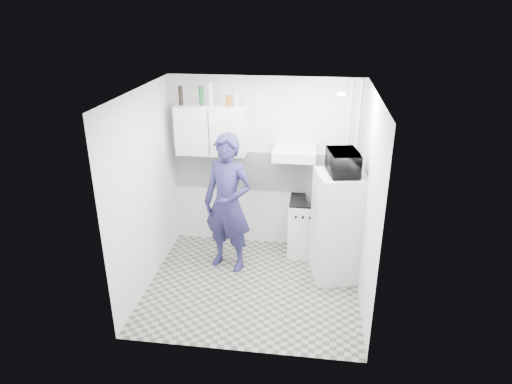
# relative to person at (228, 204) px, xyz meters

# --- Properties ---
(floor) EXTENTS (2.80, 2.80, 0.00)m
(floor) POSITION_rel_person_xyz_m (0.41, -0.47, -0.98)
(floor) COLOR gray
(floor) RESTS_ON ground
(ceiling) EXTENTS (2.80, 2.80, 0.00)m
(ceiling) POSITION_rel_person_xyz_m (0.41, -0.47, 1.62)
(ceiling) COLOR white
(ceiling) RESTS_ON wall_back
(wall_back) EXTENTS (2.80, 0.00, 2.80)m
(wall_back) POSITION_rel_person_xyz_m (0.41, 0.78, 0.32)
(wall_back) COLOR silver
(wall_back) RESTS_ON floor
(wall_left) EXTENTS (0.00, 2.60, 2.60)m
(wall_left) POSITION_rel_person_xyz_m (-0.99, -0.47, 0.32)
(wall_left) COLOR silver
(wall_left) RESTS_ON floor
(wall_right) EXTENTS (0.00, 2.60, 2.60)m
(wall_right) POSITION_rel_person_xyz_m (1.81, -0.47, 0.32)
(wall_right) COLOR silver
(wall_right) RESTS_ON floor
(person) EXTENTS (0.82, 0.66, 1.96)m
(person) POSITION_rel_person_xyz_m (0.00, 0.00, 0.00)
(person) COLOR #23214A
(person) RESTS_ON floor
(stove) EXTENTS (0.53, 0.53, 0.84)m
(stove) POSITION_rel_person_xyz_m (1.08, 0.53, -0.56)
(stove) COLOR silver
(stove) RESTS_ON floor
(fridge) EXTENTS (0.75, 0.75, 1.51)m
(fridge) POSITION_rel_person_xyz_m (1.51, -0.03, -0.23)
(fridge) COLOR silver
(fridge) RESTS_ON floor
(stove_top) EXTENTS (0.50, 0.50, 0.03)m
(stove_top) POSITION_rel_person_xyz_m (1.08, 0.53, -0.13)
(stove_top) COLOR black
(stove_top) RESTS_ON stove
(saucepan) EXTENTS (0.18, 0.18, 0.10)m
(saucepan) POSITION_rel_person_xyz_m (1.14, 0.53, -0.06)
(saucepan) COLOR silver
(saucepan) RESTS_ON stove_top
(microwave) EXTENTS (0.60, 0.46, 0.30)m
(microwave) POSITION_rel_person_xyz_m (1.51, -0.03, 0.68)
(microwave) COLOR black
(microwave) RESTS_ON fridge
(bottle_a) EXTENTS (0.06, 0.06, 0.26)m
(bottle_a) POSITION_rel_person_xyz_m (-0.76, 0.61, 1.35)
(bottle_a) COLOR black
(bottle_a) RESTS_ON upper_cabinet
(bottle_c) EXTENTS (0.07, 0.07, 0.27)m
(bottle_c) POSITION_rel_person_xyz_m (-0.46, 0.61, 1.35)
(bottle_c) COLOR #144C1E
(bottle_c) RESTS_ON upper_cabinet
(bottle_d) EXTENTS (0.08, 0.08, 0.34)m
(bottle_d) POSITION_rel_person_xyz_m (-0.33, 0.61, 1.39)
(bottle_d) COLOR #B2B7BC
(bottle_d) RESTS_ON upper_cabinet
(canister_b) EXTENTS (0.08, 0.08, 0.15)m
(canister_b) POSITION_rel_person_xyz_m (-0.07, 0.61, 1.29)
(canister_b) COLOR brown
(canister_b) RESTS_ON upper_cabinet
(bottle_e) EXTENTS (0.06, 0.06, 0.24)m
(bottle_e) POSITION_rel_person_xyz_m (0.03, 0.61, 1.34)
(bottle_e) COLOR #B2B7BC
(bottle_e) RESTS_ON upper_cabinet
(upper_cabinet) EXTENTS (1.00, 0.35, 0.70)m
(upper_cabinet) POSITION_rel_person_xyz_m (-0.34, 0.61, 0.87)
(upper_cabinet) COLOR silver
(upper_cabinet) RESTS_ON wall_back
(range_hood) EXTENTS (0.60, 0.50, 0.14)m
(range_hood) POSITION_rel_person_xyz_m (0.86, 0.53, 0.59)
(range_hood) COLOR silver
(range_hood) RESTS_ON wall_back
(backsplash) EXTENTS (2.74, 0.03, 0.60)m
(backsplash) POSITION_rel_person_xyz_m (0.41, 0.77, 0.22)
(backsplash) COLOR white
(backsplash) RESTS_ON wall_back
(pipe_a) EXTENTS (0.05, 0.05, 2.60)m
(pipe_a) POSITION_rel_person_xyz_m (1.71, 0.70, 0.32)
(pipe_a) COLOR silver
(pipe_a) RESTS_ON floor
(pipe_b) EXTENTS (0.04, 0.04, 2.60)m
(pipe_b) POSITION_rel_person_xyz_m (1.59, 0.70, 0.32)
(pipe_b) COLOR silver
(pipe_b) RESTS_ON floor
(ceiling_spot_fixture) EXTENTS (0.10, 0.10, 0.02)m
(ceiling_spot_fixture) POSITION_rel_person_xyz_m (1.41, -0.27, 1.59)
(ceiling_spot_fixture) COLOR white
(ceiling_spot_fixture) RESTS_ON ceiling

